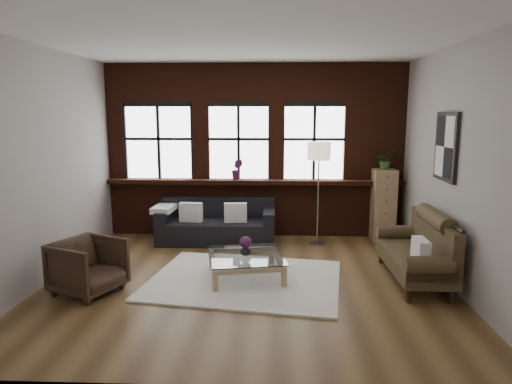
{
  "coord_description": "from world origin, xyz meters",
  "views": [
    {
      "loc": [
        0.37,
        -6.05,
        2.31
      ],
      "look_at": [
        0.1,
        0.6,
        1.15
      ],
      "focal_mm": 32.0,
      "sensor_mm": 36.0,
      "label": 1
    }
  ],
  "objects_px": {
    "dark_sofa": "(217,222)",
    "vase": "(246,250)",
    "armchair": "(88,266)",
    "floor_lamp": "(318,190)",
    "coffee_table": "(246,267)",
    "vintage_settee": "(414,248)",
    "drawer_chest": "(383,205)"
  },
  "relations": [
    {
      "from": "dark_sofa",
      "to": "vase",
      "type": "distance_m",
      "value": 1.92
    },
    {
      "from": "armchair",
      "to": "vase",
      "type": "relative_size",
      "value": 5.04
    },
    {
      "from": "dark_sofa",
      "to": "armchair",
      "type": "bearing_deg",
      "value": -119.47
    },
    {
      "from": "floor_lamp",
      "to": "dark_sofa",
      "type": "bearing_deg",
      "value": 177.22
    },
    {
      "from": "armchair",
      "to": "vase",
      "type": "distance_m",
      "value": 2.09
    },
    {
      "from": "dark_sofa",
      "to": "floor_lamp",
      "type": "bearing_deg",
      "value": -2.78
    },
    {
      "from": "coffee_table",
      "to": "vintage_settee",
      "type": "bearing_deg",
      "value": -0.05
    },
    {
      "from": "vintage_settee",
      "to": "vase",
      "type": "relative_size",
      "value": 11.37
    },
    {
      "from": "dark_sofa",
      "to": "coffee_table",
      "type": "xyz_separation_m",
      "value": [
        0.63,
        -1.81,
        -0.21
      ]
    },
    {
      "from": "vintage_settee",
      "to": "floor_lamp",
      "type": "xyz_separation_m",
      "value": [
        -1.17,
        1.72,
        0.52
      ]
    },
    {
      "from": "vintage_settee",
      "to": "coffee_table",
      "type": "bearing_deg",
      "value": 179.95
    },
    {
      "from": "vase",
      "to": "floor_lamp",
      "type": "xyz_separation_m",
      "value": [
        1.16,
        1.72,
        0.57
      ]
    },
    {
      "from": "dark_sofa",
      "to": "floor_lamp",
      "type": "height_order",
      "value": "floor_lamp"
    },
    {
      "from": "dark_sofa",
      "to": "vase",
      "type": "height_order",
      "value": "dark_sofa"
    },
    {
      "from": "vintage_settee",
      "to": "dark_sofa",
      "type": "bearing_deg",
      "value": 148.57
    },
    {
      "from": "drawer_chest",
      "to": "vase",
      "type": "bearing_deg",
      "value": -138.74
    },
    {
      "from": "drawer_chest",
      "to": "vintage_settee",
      "type": "bearing_deg",
      "value": -91.67
    },
    {
      "from": "coffee_table",
      "to": "drawer_chest",
      "type": "bearing_deg",
      "value": 41.26
    },
    {
      "from": "coffee_table",
      "to": "armchair",
      "type": "bearing_deg",
      "value": -163.11
    },
    {
      "from": "vintage_settee",
      "to": "floor_lamp",
      "type": "bearing_deg",
      "value": 124.1
    },
    {
      "from": "armchair",
      "to": "vintage_settee",
      "type": "bearing_deg",
      "value": -57.62
    },
    {
      "from": "coffee_table",
      "to": "vase",
      "type": "xyz_separation_m",
      "value": [
        -0.0,
        -0.0,
        0.25
      ]
    },
    {
      "from": "vintage_settee",
      "to": "armchair",
      "type": "relative_size",
      "value": 2.25
    },
    {
      "from": "vintage_settee",
      "to": "drawer_chest",
      "type": "xyz_separation_m",
      "value": [
        0.06,
        2.1,
        0.19
      ]
    },
    {
      "from": "dark_sofa",
      "to": "vintage_settee",
      "type": "xyz_separation_m",
      "value": [
        2.96,
        -1.81,
        0.09
      ]
    },
    {
      "from": "armchair",
      "to": "vase",
      "type": "height_order",
      "value": "armchair"
    },
    {
      "from": "armchair",
      "to": "vase",
      "type": "xyz_separation_m",
      "value": [
        2.0,
        0.61,
        0.06
      ]
    },
    {
      "from": "dark_sofa",
      "to": "armchair",
      "type": "xyz_separation_m",
      "value": [
        -1.36,
        -2.41,
        -0.02
      ]
    },
    {
      "from": "vase",
      "to": "drawer_chest",
      "type": "bearing_deg",
      "value": 41.26
    },
    {
      "from": "drawer_chest",
      "to": "floor_lamp",
      "type": "distance_m",
      "value": 1.32
    },
    {
      "from": "drawer_chest",
      "to": "floor_lamp",
      "type": "height_order",
      "value": "floor_lamp"
    },
    {
      "from": "armchair",
      "to": "floor_lamp",
      "type": "distance_m",
      "value": 3.97
    }
  ]
}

